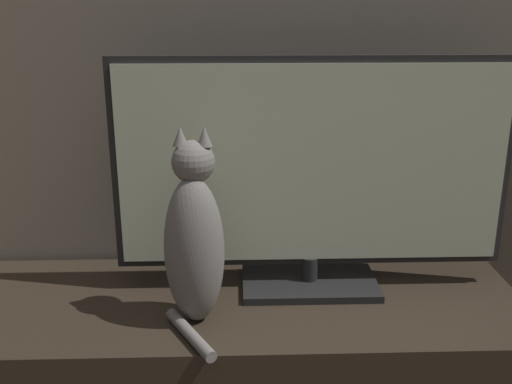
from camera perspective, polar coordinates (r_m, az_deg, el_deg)
tv_stand at (r=1.74m, az=-2.60°, el=-17.83°), size 1.56×0.53×0.53m
tv at (r=1.56m, az=5.38°, el=1.67°), size 1.03×0.22×0.62m
cat at (r=1.43m, az=-5.89°, el=-4.64°), size 0.16×0.28×0.48m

